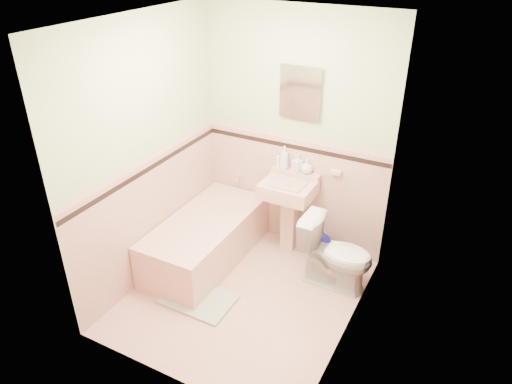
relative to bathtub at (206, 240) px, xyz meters
The scene contains 32 objects.
floor 0.75m from the bathtub, 27.65° to the right, with size 2.20×2.20×0.00m, color #DEA491.
ceiling 2.38m from the bathtub, 27.65° to the right, with size 2.20×2.20×0.00m, color white.
wall_back 1.43m from the bathtub, 50.71° to the left, with size 2.50×2.50×0.00m, color beige.
wall_front 1.87m from the bathtub, 66.22° to the right, with size 2.50×2.50×0.00m, color beige.
wall_left 1.14m from the bathtub, 138.27° to the right, with size 2.50×2.50×0.00m, color beige.
wall_right 1.95m from the bathtub, 11.45° to the right, with size 2.50×2.50×0.00m, color beige.
wainscot_back 1.05m from the bathtub, 50.27° to the left, with size 2.00×2.00×0.00m, color #E1A997.
wainscot_front 1.60m from the bathtub, 66.05° to the right, with size 2.00×2.00×0.00m, color #E1A997.
wainscot_left 0.61m from the bathtub, 137.33° to the right, with size 2.20×2.20×0.00m, color #E1A997.
wainscot_right 1.69m from the bathtub, 11.53° to the right, with size 2.20×2.20×0.00m, color #E1A997.
accent_back 1.33m from the bathtub, 50.04° to the left, with size 2.00×2.00×0.00m, color black.
accent_front 1.79m from the bathtub, 65.95° to the right, with size 2.00×2.00×0.00m, color black.
accent_left 1.02m from the bathtub, 136.85° to the right, with size 2.20×2.20×0.00m, color black.
accent_right 1.87m from the bathtub, 11.57° to the right, with size 2.20×2.20×0.00m, color black.
cap_back 1.40m from the bathtub, 50.04° to the left, with size 2.00×2.00×0.00m, color #DEA69B.
cap_front 1.84m from the bathtub, 65.95° to the right, with size 2.00×2.00×0.00m, color #DEA69B.
cap_left 1.11m from the bathtub, 136.85° to the right, with size 2.20×2.20×0.00m, color #DEA69B.
cap_right 1.92m from the bathtub, 11.57° to the right, with size 2.20×2.20×0.00m, color #DEA69B.
bathtub is the anchor object (origin of this frame).
tub_faucet 0.83m from the bathtub, 90.00° to the left, with size 0.04×0.04×0.12m, color silver.
sink 0.88m from the bathtub, 37.93° to the left, with size 0.52×0.48×0.82m, color #D9A190, non-canonical shape.
sink_faucet 1.20m from the bathtub, 44.58° to the left, with size 0.02×0.02×0.10m, color silver.
medicine_cabinet 1.78m from the bathtub, 47.42° to the left, with size 0.38×0.04×0.47m, color white.
soap_dish 1.51m from the bathtub, 33.57° to the left, with size 0.11×0.06×0.04m, color #D9A190.
soap_bottle_left 1.18m from the bathtub, 52.52° to the left, with size 0.09×0.09×0.24m, color #B2B2B2.
soap_bottle_mid 1.24m from the bathtub, 45.62° to the left, with size 0.08×0.09×0.19m, color #B2B2B2.
soap_bottle_right 1.29m from the bathtub, 41.74° to the left, with size 0.12×0.12×0.16m, color #B2B2B2.
tube 1.11m from the bathtub, 56.17° to the left, with size 0.04×0.04×0.12m, color white.
toilet 1.36m from the bathtub, ahead, with size 0.40×0.70×0.71m, color white.
bucket 1.20m from the bathtub, 28.38° to the left, with size 0.23×0.23×0.23m, color #111596, non-canonical shape.
bath_mat 0.70m from the bathtub, 64.42° to the right, with size 0.66×0.44×0.03m, color #939D83.
shoe 0.66m from the bathtub, 73.06° to the right, with size 0.15×0.07×0.06m, color #BF1E59.
Camera 1 is at (1.74, -3.06, 3.06)m, focal length 33.49 mm.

